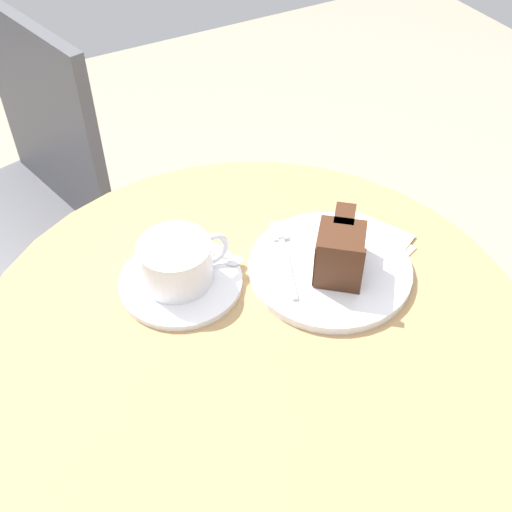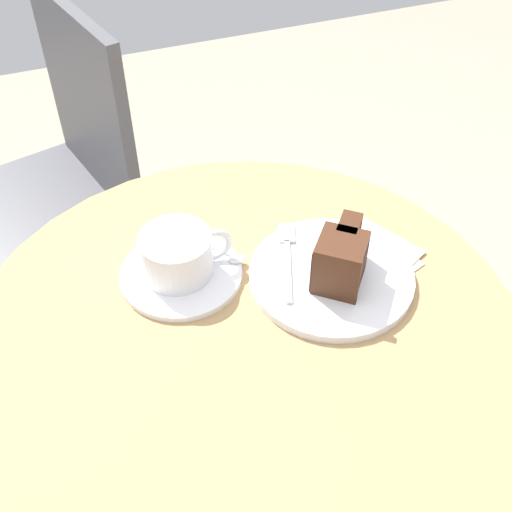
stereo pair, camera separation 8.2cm
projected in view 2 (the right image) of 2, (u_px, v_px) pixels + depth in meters
cafe_table at (245, 387)px, 0.88m from camera, size 0.70×0.70×0.72m
saucer at (181, 274)px, 0.85m from camera, size 0.16×0.16×0.01m
coffee_cup at (178, 253)px, 0.83m from camera, size 0.13×0.09×0.06m
teaspoon at (219, 251)px, 0.87m from camera, size 0.07×0.09×0.00m
cake_plate at (331, 276)px, 0.85m from camera, size 0.22×0.22×0.01m
cake_slice at (341, 258)px, 0.81m from camera, size 0.09×0.10×0.07m
fork at (287, 252)px, 0.87m from camera, size 0.07×0.14×0.00m
napkin at (363, 257)px, 0.88m from camera, size 0.17×0.16×0.00m
cafe_chair at (58, 179)px, 1.32m from camera, size 0.46×0.46×0.86m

